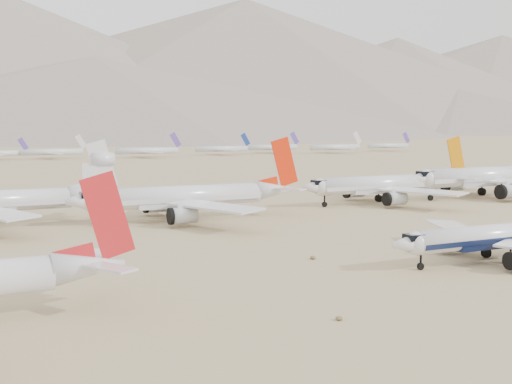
% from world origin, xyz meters
% --- Properties ---
extents(main_airliner, '(40.92, 39.97, 14.44)m').
position_xyz_m(main_airliner, '(-3.38, 0.93, 3.97)').
color(main_airliner, silver).
rests_on(main_airliner, ground).
extents(row2_navy_widebody, '(60.56, 59.22, 21.54)m').
position_xyz_m(row2_navy_widebody, '(63.48, 68.39, 6.01)').
color(row2_navy_widebody, silver).
rests_on(row2_navy_widebody, ground).
extents(row2_gold_tail, '(51.40, 50.27, 18.30)m').
position_xyz_m(row2_gold_tail, '(25.38, 69.32, 5.12)').
color(row2_gold_tail, silver).
rests_on(row2_gold_tail, ground).
extents(row2_orange_tail, '(52.46, 51.32, 18.71)m').
position_xyz_m(row2_orange_tail, '(-34.39, 63.55, 5.25)').
color(row2_orange_tail, silver).
rests_on(row2_orange_tail, ground).
extents(distant_storage_row, '(522.31, 60.42, 15.41)m').
position_xyz_m(distant_storage_row, '(-17.81, 332.36, 4.43)').
color(distant_storage_row, silver).
rests_on(distant_storage_row, ground).
extents(mountain_range, '(7354.00, 3024.00, 470.00)m').
position_xyz_m(mountain_range, '(70.18, 1648.01, 190.32)').
color(mountain_range, slate).
rests_on(mountain_range, ground).
extents(foothills, '(4637.50, 1395.00, 155.00)m').
position_xyz_m(foothills, '(526.68, 1100.00, 67.15)').
color(foothills, slate).
rests_on(foothills, ground).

